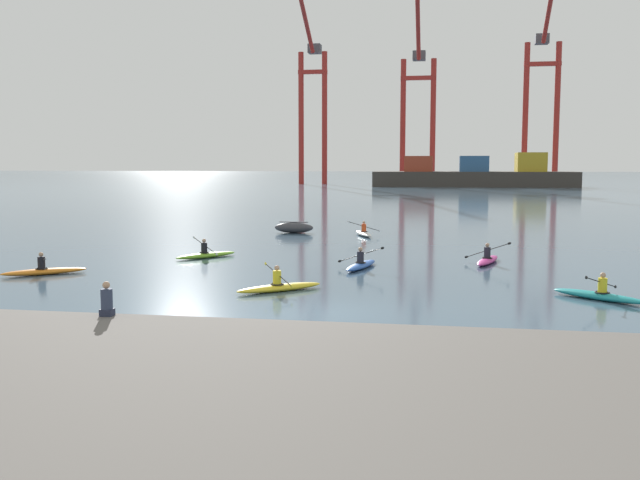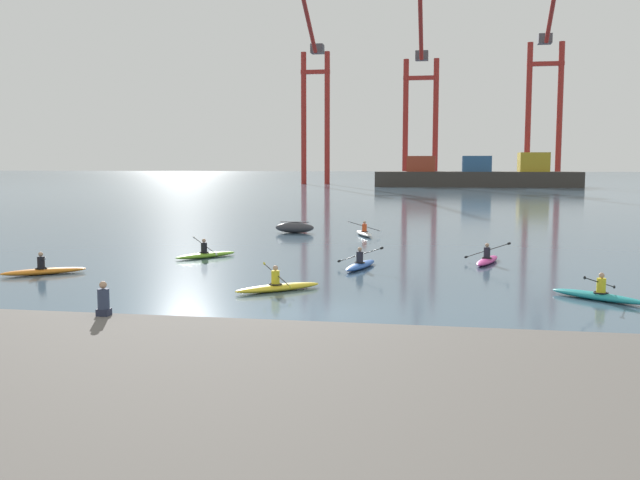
# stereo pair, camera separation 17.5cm
# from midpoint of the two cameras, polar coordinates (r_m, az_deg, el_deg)

# --- Properties ---
(ground_plane) EXTENTS (800.00, 800.00, 0.00)m
(ground_plane) POSITION_cam_midpoint_polar(r_m,az_deg,el_deg) (21.85, -0.57, -6.00)
(ground_plane) COLOR #425B70
(container_barge) EXTENTS (39.75, 9.41, 6.76)m
(container_barge) POSITION_cam_midpoint_polar(r_m,az_deg,el_deg) (145.14, 12.58, 5.11)
(container_barge) COLOR #38332D
(container_barge) RESTS_ON ground
(gantry_crane_west) EXTENTS (6.56, 18.39, 38.55)m
(gantry_crane_west) POSITION_cam_midpoint_polar(r_m,az_deg,el_deg) (160.95, -0.37, 11.44)
(gantry_crane_west) COLOR maroon
(gantry_crane_west) RESTS_ON ground
(gantry_crane_west_mid) EXTENTS (7.76, 17.39, 37.65)m
(gantry_crane_west_mid) POSITION_cam_midpoint_polar(r_m,az_deg,el_deg) (159.09, 8.15, 11.09)
(gantry_crane_west_mid) COLOR maroon
(gantry_crane_west_mid) RESTS_ON ground
(gantry_crane_east_mid) EXTENTS (7.58, 18.88, 41.57)m
(gantry_crane_east_mid) POSITION_cam_midpoint_polar(r_m,az_deg,el_deg) (158.49, 17.71, 11.47)
(gantry_crane_east_mid) COLOR maroon
(gantry_crane_east_mid) RESTS_ON ground
(capsized_dinghy) EXTENTS (2.61, 1.12, 0.76)m
(capsized_dinghy) POSITION_cam_midpoint_polar(r_m,az_deg,el_deg) (47.21, -1.95, 1.00)
(capsized_dinghy) COLOR #38383D
(capsized_dinghy) RESTS_ON ground
(kayak_teal) EXTENTS (3.01, 2.62, 0.96)m
(kayak_teal) POSITION_cam_midpoint_polar(r_m,az_deg,el_deg) (25.84, 21.69, -4.15)
(kayak_teal) COLOR teal
(kayak_teal) RESTS_ON ground
(kayak_lime) EXTENTS (2.57, 3.05, 1.02)m
(kayak_lime) POSITION_cam_midpoint_polar(r_m,az_deg,el_deg) (35.15, -9.05, -1.15)
(kayak_lime) COLOR #7ABC2D
(kayak_lime) RESTS_ON ground
(kayak_white) EXTENTS (2.10, 3.40, 0.99)m
(kayak_white) POSITION_cam_midpoint_polar(r_m,az_deg,el_deg) (45.49, 3.68, 0.57)
(kayak_white) COLOR silver
(kayak_white) RESTS_ON ground
(kayak_magenta) EXTENTS (2.10, 3.43, 1.06)m
(kayak_magenta) POSITION_cam_midpoint_polar(r_m,az_deg,el_deg) (33.73, 13.47, -1.55)
(kayak_magenta) COLOR #C13384
(kayak_magenta) RESTS_ON ground
(kayak_orange) EXTENTS (3.04, 2.57, 0.95)m
(kayak_orange) POSITION_cam_midpoint_polar(r_m,az_deg,el_deg) (31.67, -21.22, -2.29)
(kayak_orange) COLOR orange
(kayak_orange) RESTS_ON ground
(kayak_yellow) EXTENTS (2.98, 2.66, 0.96)m
(kayak_yellow) POSITION_cam_midpoint_polar(r_m,az_deg,el_deg) (25.73, -3.23, -3.76)
(kayak_yellow) COLOR yellow
(kayak_yellow) RESTS_ON ground
(kayak_blue) EXTENTS (2.15, 3.45, 1.03)m
(kayak_blue) POSITION_cam_midpoint_polar(r_m,az_deg,el_deg) (31.31, 3.43, -1.98)
(kayak_blue) COLOR #2856B2
(kayak_blue) RESTS_ON ground
(seated_onlooker) EXTENTS (0.32, 0.30, 0.90)m
(seated_onlooker) POSITION_cam_midpoint_polar(r_m,az_deg,el_deg) (19.01, -16.79, -4.69)
(seated_onlooker) COLOR #23283D
(seated_onlooker) RESTS_ON stone_quay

